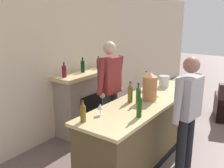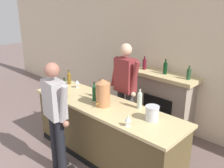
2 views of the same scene
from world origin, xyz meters
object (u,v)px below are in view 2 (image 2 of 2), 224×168
object	(u,v)px
ice_bucket_steel	(152,113)
wine_bottle_burgundy_dark	(100,90)
person_customer	(56,115)
wine_glass_front_right	(77,82)
copper_dispenser	(103,92)
fireplace_stone	(163,102)
wine_bottle_port_short	(140,99)
wine_bottle_merlot_tall	(65,89)
wine_bottle_chardonnay_pale	(94,92)
wine_glass_front_left	(128,119)
wine_bottle_riesling_slim	(69,78)
person_bartender	(125,90)

from	to	relation	value
ice_bucket_steel	wine_bottle_burgundy_dark	size ratio (longest dim) A/B	0.64
person_customer	wine_glass_front_right	bearing A→B (deg)	125.68
copper_dispenser	wine_bottle_burgundy_dark	world-z (taller)	copper_dispenser
fireplace_stone	person_customer	size ratio (longest dim) A/B	0.85
wine_bottle_port_short	wine_glass_front_right	world-z (taller)	wine_bottle_port_short
ice_bucket_steel	wine_glass_front_right	world-z (taller)	ice_bucket_steel
wine_bottle_merlot_tall	wine_bottle_chardonnay_pale	xyz separation A→B (m)	(0.44, 0.26, -0.01)
wine_glass_front_left	wine_glass_front_right	distance (m)	1.70
copper_dispenser	wine_glass_front_right	xyz separation A→B (m)	(-0.93, 0.24, -0.11)
person_customer	ice_bucket_steel	xyz separation A→B (m)	(1.09, 0.82, 0.11)
wine_bottle_chardonnay_pale	wine_glass_front_right	distance (m)	0.70
fireplace_stone	ice_bucket_steel	world-z (taller)	fireplace_stone
ice_bucket_steel	wine_bottle_merlot_tall	size ratio (longest dim) A/B	0.59
wine_bottle_burgundy_dark	wine_bottle_riesling_slim	bearing A→B (deg)	174.77
fireplace_stone	wine_bottle_riesling_slim	bearing A→B (deg)	-138.01
fireplace_stone	ice_bucket_steel	bearing A→B (deg)	-64.07
person_bartender	wine_bottle_merlot_tall	distance (m)	1.04
wine_glass_front_right	wine_bottle_riesling_slim	bearing A→B (deg)	172.51
wine_bottle_merlot_tall	wine_bottle_port_short	distance (m)	1.27
person_customer	wine_glass_front_left	bearing A→B (deg)	25.09
copper_dispenser	wine_bottle_burgundy_dark	size ratio (longest dim) A/B	1.37
person_customer	wine_glass_front_left	xyz separation A→B (m)	(0.97, 0.45, 0.11)
fireplace_stone	wine_bottle_burgundy_dark	bearing A→B (deg)	-107.38
wine_bottle_chardonnay_pale	wine_glass_front_left	distance (m)	1.00
person_bartender	wine_glass_front_left	bearing A→B (deg)	-47.23
copper_dispenser	ice_bucket_steel	world-z (taller)	copper_dispenser
wine_bottle_burgundy_dark	wine_glass_front_right	bearing A→B (deg)	175.76
copper_dispenser	wine_bottle_port_short	bearing A→B (deg)	33.86
wine_bottle_chardonnay_pale	wine_bottle_burgundy_dark	world-z (taller)	wine_bottle_burgundy_dark
wine_bottle_chardonnay_pale	wine_bottle_port_short	xyz separation A→B (m)	(0.72, 0.26, 0.01)
person_customer	wine_bottle_burgundy_dark	xyz separation A→B (m)	(0.00, 0.88, 0.15)
ice_bucket_steel	wine_glass_front_right	distance (m)	1.76
copper_dispenser	wine_bottle_chardonnay_pale	distance (m)	0.27
copper_dispenser	ice_bucket_steel	bearing A→B (deg)	8.64
fireplace_stone	wine_bottle_chardonnay_pale	size ratio (longest dim) A/B	4.71
fireplace_stone	wine_glass_front_left	size ratio (longest dim) A/B	9.70
copper_dispenser	wine_glass_front_right	distance (m)	0.97
wine_bottle_riesling_slim	wine_glass_front_left	xyz separation A→B (m)	(1.93, -0.51, -0.02)
copper_dispenser	wine_bottle_chardonnay_pale	bearing A→B (deg)	168.10
person_bartender	copper_dispenser	xyz separation A→B (m)	(0.13, -0.66, 0.16)
ice_bucket_steel	person_bartender	bearing A→B (deg)	150.57
wine_bottle_riesling_slim	person_customer	bearing A→B (deg)	-45.21
fireplace_stone	person_customer	xyz separation A→B (m)	(-0.42, -2.21, 0.36)
person_bartender	wine_bottle_chardonnay_pale	world-z (taller)	person_bartender
person_customer	ice_bucket_steel	distance (m)	1.37
wine_bottle_port_short	wine_glass_front_left	xyz separation A→B (m)	(0.24, -0.55, -0.04)
fireplace_stone	wine_bottle_port_short	world-z (taller)	fireplace_stone
person_customer	copper_dispenser	distance (m)	0.77
fireplace_stone	wine_bottle_merlot_tall	bearing A→B (deg)	-116.12
ice_bucket_steel	wine_bottle_merlot_tall	distance (m)	1.56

